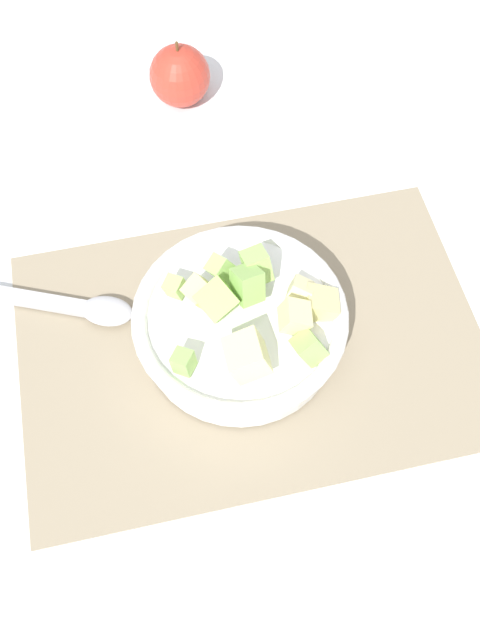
{
  "coord_description": "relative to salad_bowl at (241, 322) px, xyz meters",
  "views": [
    {
      "loc": [
        0.08,
        0.32,
        0.65
      ],
      "look_at": [
        0.01,
        -0.01,
        0.04
      ],
      "focal_mm": 38.41,
      "sensor_mm": 36.0,
      "label": 1
    }
  ],
  "objects": [
    {
      "name": "whole_apple",
      "position": [
        -0.0,
        -0.36,
        0.0
      ],
      "size": [
        0.08,
        0.08,
        0.09
      ],
      "color": "#BC3828",
      "rests_on": "ground_plane"
    },
    {
      "name": "serving_spoon",
      "position": [
        0.18,
        -0.08,
        -0.03
      ],
      "size": [
        0.21,
        0.11,
        0.01
      ],
      "color": "#B7B7BC",
      "rests_on": "placemat"
    },
    {
      "name": "salad_bowl",
      "position": [
        0.0,
        0.0,
        0.0
      ],
      "size": [
        0.22,
        0.22,
        0.1
      ],
      "color": "white",
      "rests_on": "placemat"
    },
    {
      "name": "ground_plane",
      "position": [
        -0.01,
        0.01,
        -0.04
      ],
      "size": [
        2.4,
        2.4,
        0.0
      ],
      "primitive_type": "plane",
      "color": "silver"
    },
    {
      "name": "placemat",
      "position": [
        -0.01,
        0.01,
        -0.04
      ],
      "size": [
        0.49,
        0.33,
        0.01
      ],
      "primitive_type": "cube",
      "color": "gray",
      "rests_on": "ground_plane"
    }
  ]
}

